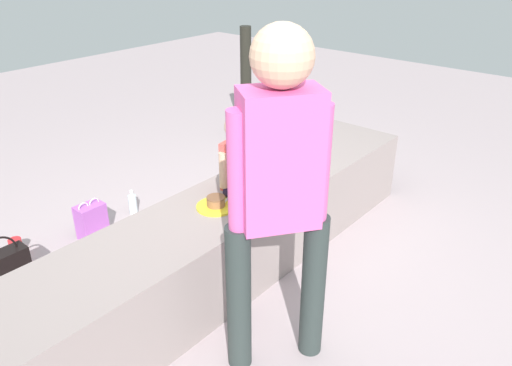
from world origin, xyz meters
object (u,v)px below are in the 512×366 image
Objects in this scene: adult_standing at (279,182)px; cake_plate at (216,204)px; gift_bag at (92,221)px; handbag_black_leather at (4,272)px; party_cup_red at (16,247)px; child_seated at (242,159)px; water_bottle_far_side at (133,203)px; cake_box_white at (252,185)px; water_bottle_near_gift at (214,204)px.

adult_standing is 7.00× the size of cake_plate.
adult_standing is 5.59× the size of gift_bag.
gift_bag is at bearing 88.71° from adult_standing.
cake_plate is 1.27m from handbag_black_leather.
party_cup_red is 0.40m from handbag_black_leather.
child_seated is 0.29m from cake_plate.
adult_standing reaches higher than handbag_black_leather.
water_bottle_far_side is 0.95m from cake_box_white.
gift_bag is at bearing 11.59° from handbag_black_leather.
child_seated reaches higher than cake_plate.
water_bottle_far_side reaches higher than cake_box_white.
handbag_black_leather is (-1.87, 0.25, 0.09)m from cake_box_white.
party_cup_red is (-0.65, 1.18, -0.47)m from cake_plate.
water_bottle_far_side is at bearing 10.47° from handbag_black_leather.
adult_standing is at bearing -77.44° from party_cup_red.
cake_plate reaches higher than water_bottle_far_side.
cake_plate is at bearing -99.15° from water_bottle_far_side.
water_bottle_near_gift is 1.19× the size of water_bottle_far_side.
child_seated reaches higher than gift_bag.
handbag_black_leather reaches higher than gift_bag.
party_cup_red is at bearing 102.56° from adult_standing.
cake_plate reaches higher than gift_bag.
child_seated is 1.72× the size of gift_bag.
child_seated is 1.60m from party_cup_red.
gift_bag is at bearing -171.51° from water_bottle_far_side.
party_cup_red is at bearing 56.83° from handbag_black_leather.
cake_plate is 0.80× the size of gift_bag.
cake_box_white is at bearing 5.79° from water_bottle_near_gift.
child_seated is at bearing -87.22° from water_bottle_far_side.
water_bottle_far_side is (-0.05, 1.04, -0.63)m from child_seated.
party_cup_red is at bearing 170.23° from water_bottle_far_side.
cake_plate is 1.00× the size of water_bottle_near_gift.
water_bottle_far_side reaches higher than party_cup_red.
adult_standing is 0.79m from cake_plate.
cake_box_white is 1.89m from handbag_black_leather.
adult_standing is 7.02× the size of water_bottle_near_gift.
child_seated is 0.81m from adult_standing.
cake_box_white is at bearing -19.34° from party_cup_red.
child_seated is 2.56× the size of water_bottle_far_side.
child_seated is 0.31× the size of adult_standing.
adult_standing is 14.08× the size of party_cup_red.
handbag_black_leather is at bearing 172.39° from cake_box_white.
adult_standing is (-0.46, -0.62, 0.23)m from child_seated.
water_bottle_near_gift is (0.52, 0.55, -0.42)m from cake_plate.
adult_standing reaches higher than child_seated.
party_cup_red is at bearing 151.57° from water_bottle_near_gift.
cake_plate is 1.14m from water_bottle_far_side.
gift_bag is at bearing 101.87° from cake_plate.
cake_plate is 1.26m from cake_box_white.
gift_bag is 1.26× the size of water_bottle_near_gift.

